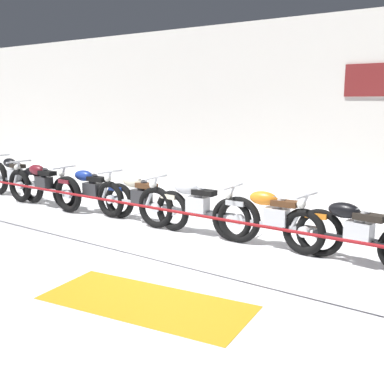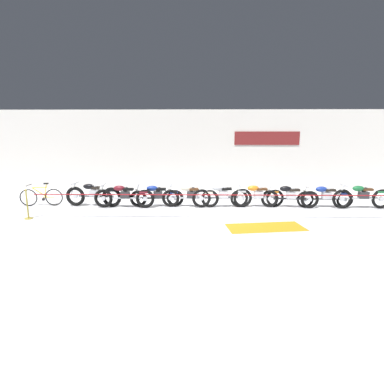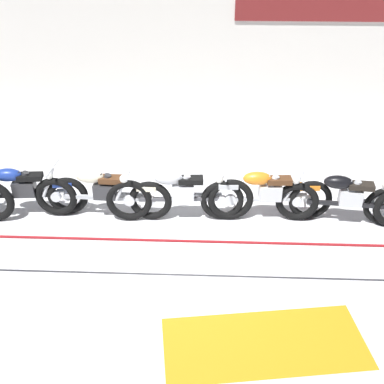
% 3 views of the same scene
% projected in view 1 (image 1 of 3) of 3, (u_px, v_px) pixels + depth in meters
% --- Properties ---
extents(ground_plane, '(120.00, 120.00, 0.00)m').
position_uv_depth(ground_plane, '(178.00, 244.00, 7.76)').
color(ground_plane, silver).
extents(back_wall, '(28.00, 0.29, 4.20)m').
position_uv_depth(back_wall, '(309.00, 108.00, 11.44)').
color(back_wall, silver).
rests_on(back_wall, ground).
extents(motorcycle_black_0, '(2.37, 0.62, 0.98)m').
position_uv_depth(motorcycle_black_0, '(14.00, 178.00, 11.29)').
color(motorcycle_black_0, black).
rests_on(motorcycle_black_0, ground).
extents(motorcycle_maroon_1, '(2.46, 0.62, 0.96)m').
position_uv_depth(motorcycle_maroon_1, '(43.00, 185.00, 10.37)').
color(motorcycle_maroon_1, black).
rests_on(motorcycle_maroon_1, ground).
extents(motorcycle_blue_2, '(2.19, 0.62, 0.92)m').
position_uv_depth(motorcycle_blue_2, '(91.00, 192.00, 9.79)').
color(motorcycle_blue_2, black).
rests_on(motorcycle_blue_2, ground).
extents(motorcycle_cream_3, '(2.32, 0.62, 0.94)m').
position_uv_depth(motorcycle_cream_3, '(139.00, 199.00, 8.96)').
color(motorcycle_cream_3, black).
rests_on(motorcycle_cream_3, ground).
extents(motorcycle_silver_4, '(2.44, 0.62, 0.96)m').
position_uv_depth(motorcycle_silver_4, '(195.00, 208.00, 8.20)').
color(motorcycle_silver_4, black).
rests_on(motorcycle_silver_4, ground).
extents(motorcycle_orange_5, '(2.19, 0.62, 0.94)m').
position_uv_depth(motorcycle_orange_5, '(273.00, 219.00, 7.44)').
color(motorcycle_orange_5, black).
rests_on(motorcycle_orange_5, ground).
extents(motorcycle_black_6, '(2.28, 0.62, 0.93)m').
position_uv_depth(motorcycle_black_6, '(355.00, 234.00, 6.63)').
color(motorcycle_black_6, black).
rests_on(motorcycle_black_6, ground).
extents(stanchion_far_left, '(13.78, 0.28, 1.05)m').
position_uv_depth(stanchion_far_left, '(52.00, 198.00, 7.59)').
color(stanchion_far_left, gold).
rests_on(stanchion_far_left, ground).
extents(floor_banner, '(2.57, 1.37, 0.01)m').
position_uv_depth(floor_banner, '(146.00, 302.00, 5.51)').
color(floor_banner, '#B78E19').
rests_on(floor_banner, ground).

